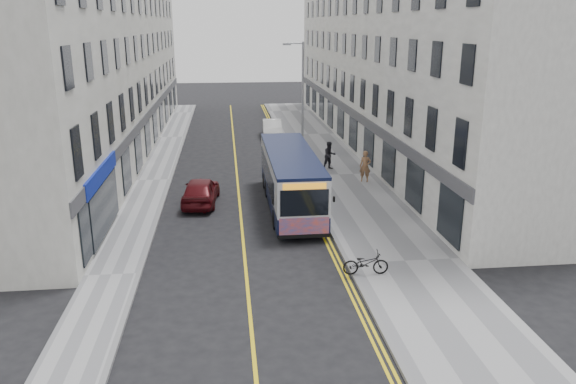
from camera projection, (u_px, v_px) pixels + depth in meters
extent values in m
plane|color=black|center=(245.00, 258.00, 22.60)|extent=(140.00, 140.00, 0.00)
cube|color=gray|center=(339.00, 175.00, 34.67)|extent=(4.50, 64.00, 0.12)
cube|color=gray|center=(153.00, 181.00, 33.47)|extent=(2.00, 64.00, 0.12)
cube|color=slate|center=(303.00, 176.00, 34.43)|extent=(0.18, 64.00, 0.13)
cube|color=slate|center=(170.00, 180.00, 33.58)|extent=(0.18, 64.00, 0.13)
cube|color=yellow|center=(237.00, 179.00, 34.02)|extent=(0.12, 64.00, 0.01)
cube|color=yellow|center=(295.00, 177.00, 34.40)|extent=(0.10, 64.00, 0.01)
cube|color=yellow|center=(299.00, 177.00, 34.42)|extent=(0.10, 64.00, 0.01)
cube|color=white|center=(386.00, 59.00, 41.93)|extent=(6.00, 46.00, 13.00)
cube|color=silver|center=(105.00, 61.00, 39.75)|extent=(6.00, 46.00, 13.00)
cylinder|color=gray|center=(303.00, 107.00, 35.22)|extent=(0.14, 0.14, 8.00)
cylinder|color=gray|center=(295.00, 43.00, 34.04)|extent=(1.00, 0.08, 0.08)
cube|color=gray|center=(287.00, 44.00, 34.00)|extent=(0.50, 0.18, 0.12)
cube|color=black|center=(291.00, 194.00, 28.57)|extent=(2.28, 10.01, 0.82)
cube|color=silver|center=(291.00, 171.00, 28.22)|extent=(2.28, 10.01, 1.64)
cube|color=black|center=(291.00, 153.00, 27.96)|extent=(2.30, 10.01, 0.15)
cube|color=black|center=(267.00, 172.00, 28.67)|extent=(0.04, 7.83, 1.05)
cube|color=black|center=(312.00, 171.00, 28.91)|extent=(0.04, 7.83, 1.05)
cube|color=black|center=(304.00, 203.00, 23.46)|extent=(2.05, 0.04, 1.14)
cube|color=#F04214|center=(304.00, 227.00, 23.78)|extent=(2.14, 0.04, 0.86)
cube|color=orange|center=(305.00, 186.00, 23.24)|extent=(1.82, 0.04, 0.25)
cylinder|color=black|center=(276.00, 220.00, 25.68)|extent=(0.25, 0.91, 0.91)
cylinder|color=black|center=(320.00, 218.00, 25.90)|extent=(0.25, 0.91, 0.91)
cylinder|color=black|center=(268.00, 189.00, 30.45)|extent=(0.25, 0.91, 0.91)
cylinder|color=black|center=(305.00, 188.00, 30.66)|extent=(0.25, 0.91, 0.91)
cylinder|color=black|center=(265.00, 181.00, 32.00)|extent=(0.25, 0.91, 0.91)
cylinder|color=black|center=(301.00, 180.00, 32.22)|extent=(0.25, 0.91, 0.91)
imported|color=black|center=(366.00, 263.00, 20.75)|extent=(1.73, 0.68, 0.89)
imported|color=#936542|center=(365.00, 166.00, 32.84)|extent=(0.78, 0.65, 1.83)
imported|color=black|center=(330.00, 155.00, 35.66)|extent=(1.02, 0.90, 1.77)
imported|color=silver|center=(272.00, 129.00, 46.31)|extent=(1.70, 4.39, 1.43)
imported|color=#4F0D11|center=(201.00, 191.00, 29.17)|extent=(2.06, 4.34, 1.43)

